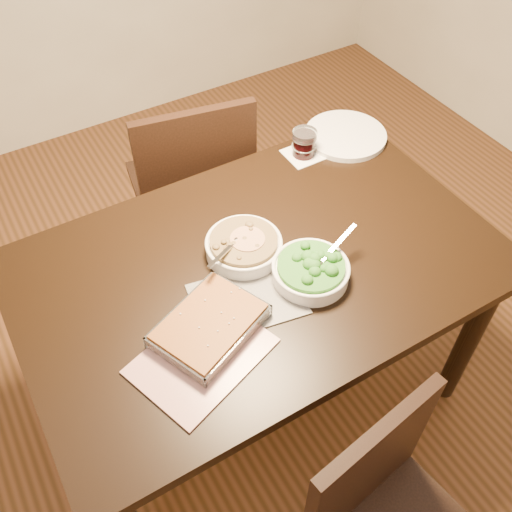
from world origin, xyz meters
TOP-DOWN VIEW (x-y plane):
  - ground at (0.00, 0.00)m, footprint 4.00×4.00m
  - table at (0.00, 0.00)m, footprint 1.40×0.90m
  - magazine_a at (-0.29, -0.20)m, footprint 0.40×0.34m
  - magazine_b at (-0.10, -0.10)m, footprint 0.33×0.26m
  - coaster at (0.39, 0.35)m, footprint 0.12×0.12m
  - stew_bowl at (-0.02, 0.06)m, footprint 0.23×0.23m
  - broccoli_bowl at (0.09, -0.12)m, footprint 0.25×0.22m
  - baking_dish at (-0.24, -0.14)m, footprint 0.34×0.30m
  - wine_tumbler at (0.39, 0.35)m, footprint 0.09×0.09m
  - dinner_plate at (0.58, 0.36)m, footprint 0.29×0.29m
  - chair_far at (0.09, 0.66)m, footprint 0.51×0.51m

SIDE VIEW (x-z plane):
  - ground at x=0.00m, z-range 0.00..0.00m
  - chair_far at x=0.09m, z-range 0.05..0.98m
  - table at x=0.00m, z-range 0.28..1.03m
  - coaster at x=0.39m, z-range 0.75..0.75m
  - magazine_b at x=-0.10m, z-range 0.75..0.76m
  - magazine_a at x=-0.29m, z-range 0.75..0.76m
  - dinner_plate at x=0.58m, z-range 0.75..0.77m
  - baking_dish at x=-0.24m, z-range 0.75..0.80m
  - broccoli_bowl at x=0.09m, z-range 0.74..0.82m
  - stew_bowl at x=-0.02m, z-range 0.74..0.83m
  - wine_tumbler at x=0.39m, z-range 0.76..0.85m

